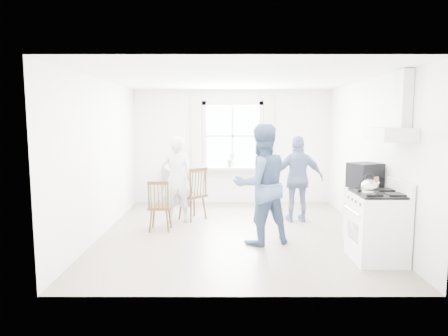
{
  "coord_description": "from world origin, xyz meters",
  "views": [
    {
      "loc": [
        -0.19,
        -6.68,
        1.95
      ],
      "look_at": [
        -0.19,
        0.2,
        1.09
      ],
      "focal_mm": 32.0,
      "sensor_mm": 36.0,
      "label": 1
    }
  ],
  "objects_px": {
    "windsor_chair_a": "(196,188)",
    "person_right": "(298,179)",
    "stereo_stack": "(365,175)",
    "person_left": "(177,179)",
    "low_cabinet": "(364,216)",
    "windsor_chair_b": "(159,200)",
    "gas_stove": "(377,226)",
    "person_mid": "(261,185)"
  },
  "relations": [
    {
      "from": "stereo_stack",
      "to": "windsor_chair_a",
      "type": "distance_m",
      "value": 3.11
    },
    {
      "from": "windsor_chair_b",
      "to": "person_right",
      "type": "height_order",
      "value": "person_right"
    },
    {
      "from": "windsor_chair_a",
      "to": "person_mid",
      "type": "xyz_separation_m",
      "value": [
        1.11,
        -1.42,
        0.3
      ]
    },
    {
      "from": "person_mid",
      "to": "person_right",
      "type": "distance_m",
      "value": 1.58
    },
    {
      "from": "low_cabinet",
      "to": "person_right",
      "type": "relative_size",
      "value": 0.55
    },
    {
      "from": "windsor_chair_b",
      "to": "person_left",
      "type": "xyz_separation_m",
      "value": [
        0.23,
        0.65,
        0.27
      ]
    },
    {
      "from": "person_left",
      "to": "person_right",
      "type": "xyz_separation_m",
      "value": [
        2.29,
        0.05,
        -0.0
      ]
    },
    {
      "from": "low_cabinet",
      "to": "windsor_chair_a",
      "type": "height_order",
      "value": "windsor_chair_a"
    },
    {
      "from": "stereo_stack",
      "to": "person_left",
      "type": "xyz_separation_m",
      "value": [
        -3.04,
        1.37,
        -0.27
      ]
    },
    {
      "from": "stereo_stack",
      "to": "windsor_chair_b",
      "type": "distance_m",
      "value": 3.39
    },
    {
      "from": "person_left",
      "to": "gas_stove",
      "type": "bearing_deg",
      "value": 135.32
    },
    {
      "from": "windsor_chair_b",
      "to": "person_mid",
      "type": "relative_size",
      "value": 0.48
    },
    {
      "from": "windsor_chair_a",
      "to": "person_mid",
      "type": "bearing_deg",
      "value": -52.03
    },
    {
      "from": "low_cabinet",
      "to": "person_right",
      "type": "xyz_separation_m",
      "value": [
        -0.78,
        1.4,
        0.37
      ]
    },
    {
      "from": "low_cabinet",
      "to": "person_right",
      "type": "bearing_deg",
      "value": 119.04
    },
    {
      "from": "stereo_stack",
      "to": "person_right",
      "type": "bearing_deg",
      "value": 117.7
    },
    {
      "from": "stereo_stack",
      "to": "windsor_chair_b",
      "type": "height_order",
      "value": "stereo_stack"
    },
    {
      "from": "windsor_chair_a",
      "to": "person_right",
      "type": "relative_size",
      "value": 0.63
    },
    {
      "from": "low_cabinet",
      "to": "windsor_chair_b",
      "type": "height_order",
      "value": "windsor_chair_b"
    },
    {
      "from": "gas_stove",
      "to": "person_left",
      "type": "relative_size",
      "value": 0.69
    },
    {
      "from": "gas_stove",
      "to": "windsor_chair_a",
      "type": "bearing_deg",
      "value": 140.49
    },
    {
      "from": "windsor_chair_a",
      "to": "windsor_chair_b",
      "type": "bearing_deg",
      "value": -126.72
    },
    {
      "from": "gas_stove",
      "to": "windsor_chair_b",
      "type": "distance_m",
      "value": 3.51
    },
    {
      "from": "gas_stove",
      "to": "person_left",
      "type": "distance_m",
      "value": 3.64
    },
    {
      "from": "gas_stove",
      "to": "stereo_stack",
      "type": "distance_m",
      "value": 0.91
    },
    {
      "from": "windsor_chair_b",
      "to": "person_left",
      "type": "distance_m",
      "value": 0.74
    },
    {
      "from": "stereo_stack",
      "to": "person_left",
      "type": "height_order",
      "value": "person_left"
    },
    {
      "from": "stereo_stack",
      "to": "low_cabinet",
      "type": "bearing_deg",
      "value": 46.83
    },
    {
      "from": "low_cabinet",
      "to": "person_mid",
      "type": "distance_m",
      "value": 1.67
    },
    {
      "from": "windsor_chair_a",
      "to": "person_right",
      "type": "xyz_separation_m",
      "value": [
        1.94,
        -0.08,
        0.19
      ]
    },
    {
      "from": "windsor_chair_a",
      "to": "windsor_chair_b",
      "type": "xyz_separation_m",
      "value": [
        -0.58,
        -0.78,
        -0.08
      ]
    },
    {
      "from": "gas_stove",
      "to": "low_cabinet",
      "type": "height_order",
      "value": "gas_stove"
    },
    {
      "from": "gas_stove",
      "to": "windsor_chair_b",
      "type": "relative_size",
      "value": 1.24
    },
    {
      "from": "low_cabinet",
      "to": "person_mid",
      "type": "height_order",
      "value": "person_mid"
    },
    {
      "from": "gas_stove",
      "to": "person_mid",
      "type": "height_order",
      "value": "person_mid"
    },
    {
      "from": "person_right",
      "to": "gas_stove",
      "type": "bearing_deg",
      "value": 106.11
    },
    {
      "from": "person_left",
      "to": "person_right",
      "type": "relative_size",
      "value": 1.0
    },
    {
      "from": "low_cabinet",
      "to": "person_left",
      "type": "relative_size",
      "value": 0.55
    },
    {
      "from": "low_cabinet",
      "to": "stereo_stack",
      "type": "height_order",
      "value": "stereo_stack"
    },
    {
      "from": "windsor_chair_a",
      "to": "person_right",
      "type": "bearing_deg",
      "value": -2.41
    },
    {
      "from": "stereo_stack",
      "to": "windsor_chair_b",
      "type": "xyz_separation_m",
      "value": [
        -3.27,
        0.73,
        -0.54
      ]
    },
    {
      "from": "stereo_stack",
      "to": "windsor_chair_b",
      "type": "bearing_deg",
      "value": 167.46
    }
  ]
}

